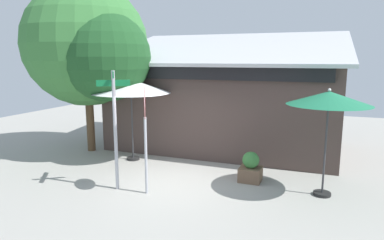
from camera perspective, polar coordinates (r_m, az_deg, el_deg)
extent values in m
cube|color=#9E9B93|center=(9.86, -2.89, -10.64)|extent=(28.00, 28.00, 0.10)
cube|color=#473833|center=(13.58, 5.69, 2.66)|extent=(8.35, 4.72, 3.35)
cube|color=silver|center=(13.32, 5.68, 12.02)|extent=(8.85, 5.31, 1.37)
cube|color=black|center=(11.16, 2.51, 7.89)|extent=(7.75, 0.16, 0.44)
cylinder|color=#A8AAB2|center=(9.13, -12.74, -1.88)|extent=(0.09, 0.09, 3.17)
cube|color=#116B38|center=(8.94, -13.12, 7.47)|extent=(0.50, 0.71, 0.16)
cube|color=#116B38|center=(8.95, -13.06, 6.06)|extent=(0.71, 0.50, 0.16)
cube|color=white|center=(9.39, -13.15, 7.59)|extent=(0.06, 0.07, 0.16)
cylinder|color=#A8AAB2|center=(8.83, -7.74, -5.99)|extent=(0.07, 0.07, 2.02)
cylinder|color=white|center=(8.55, -7.96, 2.81)|extent=(0.42, 0.74, 0.84)
cylinder|color=red|center=(8.55, -7.96, 2.81)|extent=(0.41, 0.70, 0.79)
cylinder|color=black|center=(12.08, -9.83, -6.36)|extent=(0.44, 0.44, 0.08)
cylinder|color=#333335|center=(11.80, -10.00, -1.02)|extent=(0.05, 0.05, 2.37)
cone|color=white|center=(11.62, -10.21, 5.61)|extent=(2.66, 2.66, 0.46)
sphere|color=silver|center=(11.60, -10.25, 6.89)|extent=(0.08, 0.08, 0.08)
cylinder|color=black|center=(9.55, 20.97, -11.47)|extent=(0.44, 0.44, 0.08)
cylinder|color=#333335|center=(9.20, 21.43, -4.73)|extent=(0.05, 0.05, 2.40)
cone|color=#1E724C|center=(8.96, 21.98, 3.43)|extent=(2.04, 2.04, 0.33)
sphere|color=silver|center=(8.95, 22.07, 4.69)|extent=(0.08, 0.08, 0.08)
cylinder|color=brown|center=(13.38, -16.70, -0.14)|extent=(0.30, 0.30, 2.30)
sphere|color=#387538|center=(13.19, -17.34, 11.99)|extent=(4.45, 4.45, 4.45)
sphere|color=#1E4C23|center=(12.00, -14.21, 10.23)|extent=(3.02, 3.02, 3.02)
cube|color=brown|center=(10.00, 9.76, -8.93)|extent=(0.62, 0.62, 0.40)
sphere|color=#387538|center=(9.88, 9.84, -6.63)|extent=(0.48, 0.48, 0.48)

